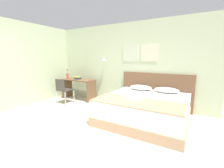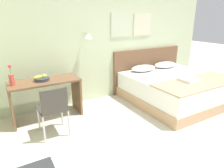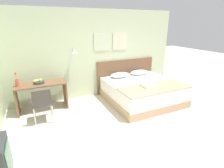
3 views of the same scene
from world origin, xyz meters
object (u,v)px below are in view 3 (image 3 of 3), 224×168
Objects in this scene: headboard at (126,75)px; pillow_right at (139,72)px; bed at (142,92)px; folded_towel_near_foot at (148,85)px; pillow_left at (120,75)px; flower_vase at (17,82)px; desk_chair at (42,103)px; fruit_bowl at (39,82)px; throw_blanket at (155,88)px; desk at (42,91)px.

headboard is 0.48m from pillow_right.
bed is 3.01× the size of pillow_right.
folded_towel_near_foot is at bearing -94.74° from headboard.
flower_vase is (-2.92, -0.10, 0.21)m from pillow_left.
bed is at bearing 1.19° from desk_chair.
fruit_bowl reaches higher than pillow_left.
fruit_bowl is 0.50m from flower_vase.
headboard reaches higher than folded_towel_near_foot.
fruit_bowl is at bearing 156.25° from throw_blanket.
desk is at bearing -178.62° from pillow_right.
fruit_bowl reaches higher than desk_chair.
fruit_bowl reaches higher than throw_blanket.
throw_blanket is 2.26× the size of desk_chair.
bed is 5.48× the size of flower_vase.
desk is 0.63m from flower_vase.
headboard reaches higher than pillow_left.
pillow_left is 2.31× the size of fruit_bowl.
folded_towel_near_foot is at bearing -112.77° from pillow_right.
throw_blanket is 2.85m from desk_chair.
throw_blanket is (-0.00, -0.57, 0.31)m from bed.
pillow_left is at bearing 1.81° from desk.
fruit_bowl is (-2.80, -0.35, 0.25)m from headboard.
bed is 0.57m from folded_towel_near_foot.
pillow_left is 2.44m from fruit_bowl.
desk_chair reaches higher than folded_towel_near_foot.
pillow_right is at bearing 1.38° from desk.
headboard is 3.19× the size of pillow_right.
pillow_left is at bearing 116.71° from bed.
pillow_left is 1.00× the size of pillow_right.
fruit_bowl is at bearing 2.88° from flower_vase.
throw_blanket is (0.00, -1.58, 0.06)m from headboard.
folded_towel_near_foot reaches higher than throw_blanket.
headboard is 5.81× the size of flower_vase.
pillow_left reaches higher than throw_blanket.
flower_vase is (-3.29, 0.64, 0.59)m from bed.
flower_vase is at bearing 161.35° from folded_towel_near_foot.
pillow_left is at bearing -143.18° from headboard.
pillow_left is 0.77× the size of desk_chair.
desk_chair is (-2.44, -0.79, -0.15)m from pillow_left.
headboard is 0.48m from pillow_left.
pillow_left is 0.52× the size of desk.
throw_blanket is 1.53× the size of desk.
folded_towel_near_foot is 0.41× the size of desk_chair.
headboard is at bearing 90.00° from bed.
throw_blanket is at bearing -105.83° from pillow_right.
flower_vase reaches higher than headboard.
flower_vase is (-0.49, 0.70, 0.37)m from desk_chair.
bed is 2.92m from fruit_bowl.
desk is 1.48× the size of desk_chair.
headboard is 1.67× the size of desk.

